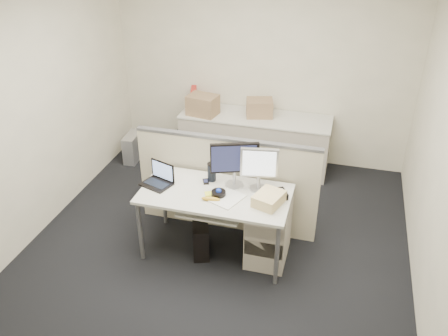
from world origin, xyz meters
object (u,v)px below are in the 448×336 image
(desk, at_px, (215,198))
(desk_phone, at_px, (276,195))
(monitor_main, at_px, (234,165))
(laptop, at_px, (156,176))

(desk, relative_size, desk_phone, 7.65)
(monitor_main, height_order, laptop, monitor_main)
(desk, height_order, laptop, laptop)
(monitor_main, bearing_deg, desk_phone, -32.77)
(desk, xyz_separation_m, desk_phone, (0.60, 0.08, 0.10))
(desk, bearing_deg, monitor_main, 50.19)
(laptop, xyz_separation_m, desk_phone, (1.22, 0.10, -0.08))
(monitor_main, xyz_separation_m, laptop, (-0.77, -0.20, -0.13))
(laptop, bearing_deg, monitor_main, 33.77)
(monitor_main, distance_m, laptop, 0.81)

